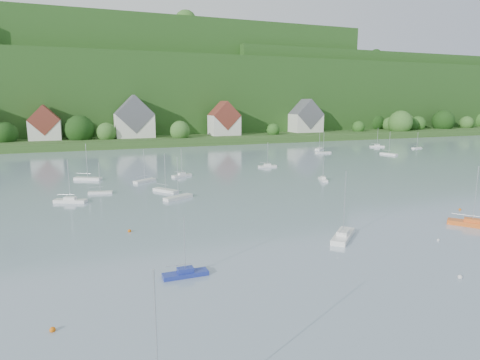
% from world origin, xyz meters
% --- Properties ---
extents(far_shore_strip, '(600.00, 60.00, 3.00)m').
position_xyz_m(far_shore_strip, '(0.00, 200.00, 1.50)').
color(far_shore_strip, '#2C4F1D').
rests_on(far_shore_strip, ground).
extents(forested_ridge, '(620.00, 181.22, 69.89)m').
position_xyz_m(forested_ridge, '(0.39, 268.57, 22.89)').
color(forested_ridge, '#164014').
rests_on(forested_ridge, ground).
extents(village_building_1, '(12.00, 9.36, 14.00)m').
position_xyz_m(village_building_1, '(-30.00, 189.00, 8.75)').
color(village_building_1, silver).
rests_on(village_building_1, far_shore_strip).
extents(village_building_2, '(16.00, 11.44, 18.00)m').
position_xyz_m(village_building_2, '(5.00, 188.00, 10.27)').
color(village_building_2, silver).
rests_on(village_building_2, far_shore_strip).
extents(village_building_3, '(13.00, 10.40, 15.50)m').
position_xyz_m(village_building_3, '(45.00, 186.00, 9.43)').
color(village_building_3, silver).
rests_on(village_building_3, far_shore_strip).
extents(village_building_4, '(15.00, 10.40, 16.50)m').
position_xyz_m(village_building_4, '(90.00, 190.00, 9.59)').
color(village_building_4, silver).
rests_on(village_building_4, far_shore_strip).
extents(near_sailboat_1, '(4.80, 1.35, 6.48)m').
position_xyz_m(near_sailboat_1, '(-7.06, 45.95, 0.39)').
color(near_sailboat_1, navy).
rests_on(near_sailboat_1, ground).
extents(near_sailboat_3, '(6.22, 6.09, 9.18)m').
position_xyz_m(near_sailboat_3, '(15.59, 50.27, 0.47)').
color(near_sailboat_3, white).
rests_on(near_sailboat_3, ground).
extents(near_sailboat_5, '(5.58, 6.39, 8.99)m').
position_xyz_m(near_sailboat_5, '(36.78, 48.18, 0.46)').
color(near_sailboat_5, orange).
rests_on(near_sailboat_5, ground).
extents(mooring_buoy_1, '(0.49, 0.49, 0.49)m').
position_xyz_m(mooring_buoy_1, '(19.58, 35.24, 0.00)').
color(mooring_buoy_1, silver).
rests_on(mooring_buoy_1, ground).
extents(mooring_buoy_2, '(0.45, 0.45, 0.45)m').
position_xyz_m(mooring_buoy_2, '(42.78, 55.60, 0.00)').
color(mooring_buoy_2, '#DC630C').
rests_on(mooring_buoy_2, ground).
extents(mooring_buoy_3, '(0.50, 0.50, 0.50)m').
position_xyz_m(mooring_buoy_3, '(-10.90, 63.54, 0.00)').
color(mooring_buoy_3, '#DC630C').
rests_on(mooring_buoy_3, ground).
extents(mooring_buoy_4, '(0.38, 0.38, 0.38)m').
position_xyz_m(mooring_buoy_4, '(26.84, 44.98, 0.00)').
color(mooring_buoy_4, silver).
rests_on(mooring_buoy_4, ground).
extents(mooring_buoy_5, '(0.49, 0.49, 0.49)m').
position_xyz_m(mooring_buoy_5, '(-19.50, 39.41, 0.00)').
color(mooring_buoy_5, '#DC630C').
rests_on(mooring_buoy_5, ground).
extents(far_sailboat_cluster, '(199.22, 77.79, 8.56)m').
position_xyz_m(far_sailboat_cluster, '(7.15, 113.49, 0.37)').
color(far_sailboat_cluster, white).
rests_on(far_sailboat_cluster, ground).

